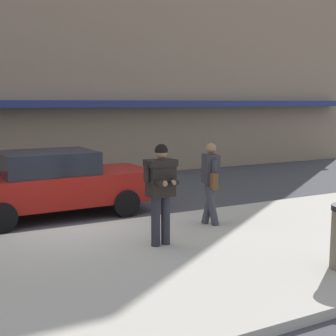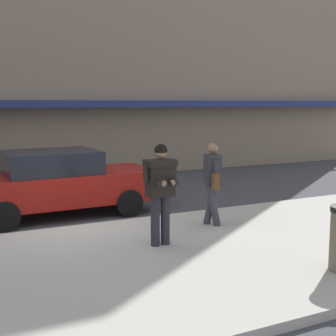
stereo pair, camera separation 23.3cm
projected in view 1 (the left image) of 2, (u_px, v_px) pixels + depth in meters
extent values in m
plane|color=#3D3D42|center=(73.00, 230.00, 9.81)|extent=(80.00, 80.00, 0.00)
cube|color=#A8A399|center=(181.00, 259.00, 7.77)|extent=(32.00, 5.30, 0.14)
cube|color=silver|center=(116.00, 223.00, 10.32)|extent=(28.00, 0.12, 0.01)
cube|color=navy|center=(46.00, 104.00, 15.29)|extent=(26.60, 0.70, 0.24)
cube|color=maroon|center=(56.00, 188.00, 10.92)|extent=(4.54, 1.93, 0.70)
cube|color=black|center=(47.00, 163.00, 10.74)|extent=(2.11, 1.69, 0.52)
cylinder|color=black|center=(99.00, 191.00, 12.38)|extent=(0.65, 0.24, 0.64)
cylinder|color=black|center=(126.00, 203.00, 10.91)|extent=(0.65, 0.24, 0.64)
cylinder|color=black|center=(1.00, 217.00, 9.55)|extent=(0.65, 0.24, 0.64)
cylinder|color=#23232B|center=(166.00, 220.00, 8.30)|extent=(0.16, 0.16, 0.88)
cylinder|color=#23232B|center=(156.00, 221.00, 8.20)|extent=(0.16, 0.16, 0.88)
cube|color=black|center=(161.00, 178.00, 8.14)|extent=(0.47, 0.31, 0.64)
cube|color=black|center=(160.00, 163.00, 8.10)|extent=(0.53, 0.35, 0.12)
cylinder|color=black|center=(174.00, 171.00, 8.26)|extent=(0.11, 0.11, 0.30)
cylinder|color=black|center=(173.00, 181.00, 8.08)|extent=(0.11, 0.30, 0.10)
sphere|color=#8C6647|center=(173.00, 183.00, 7.93)|extent=(0.10, 0.10, 0.10)
cylinder|color=black|center=(147.00, 173.00, 7.99)|extent=(0.11, 0.11, 0.30)
cylinder|color=black|center=(157.00, 183.00, 7.94)|extent=(0.11, 0.30, 0.10)
sphere|color=#8C6647|center=(165.00, 184.00, 7.85)|extent=(0.10, 0.10, 0.10)
cube|color=black|center=(170.00, 183.00, 7.86)|extent=(0.08, 0.14, 0.07)
sphere|color=#8C6647|center=(161.00, 152.00, 8.05)|extent=(0.22, 0.22, 0.22)
sphere|color=black|center=(161.00, 151.00, 8.05)|extent=(0.23, 0.23, 0.23)
cylinder|color=#33333D|center=(209.00, 203.00, 9.74)|extent=(0.36, 0.24, 0.87)
cylinder|color=#33333D|center=(212.00, 205.00, 9.56)|extent=(0.36, 0.24, 0.87)
cube|color=#2D2D33|center=(211.00, 169.00, 9.55)|extent=(0.39, 0.48, 0.60)
cylinder|color=#2D2D33|center=(207.00, 171.00, 9.80)|extent=(0.10, 0.10, 0.58)
cylinder|color=#2D2D33|center=(214.00, 175.00, 9.32)|extent=(0.10, 0.10, 0.58)
sphere|color=#8C6647|center=(211.00, 148.00, 9.49)|extent=(0.21, 0.21, 0.21)
cube|color=brown|center=(214.00, 181.00, 9.28)|extent=(0.18, 0.26, 0.32)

